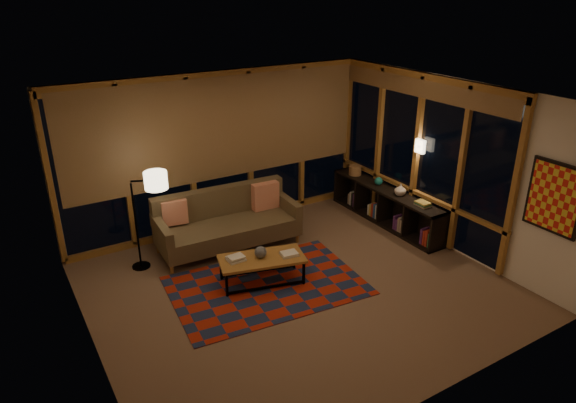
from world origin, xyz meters
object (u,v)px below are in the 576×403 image
sofa (228,222)px  coffee_table (262,270)px  bookshelf (386,206)px  floor_lamp (136,221)px

sofa → coffee_table: (-0.05, -1.21, -0.26)m
bookshelf → coffee_table: bearing=-167.8°
sofa → floor_lamp: (-1.41, 0.13, 0.31)m
sofa → bookshelf: 2.87m
sofa → bookshelf: size_ratio=0.87×
coffee_table → floor_lamp: bearing=150.3°
coffee_table → floor_lamp: size_ratio=0.79×
coffee_table → bookshelf: 2.92m
coffee_table → bookshelf: (2.85, 0.62, 0.12)m
sofa → coffee_table: sofa is taller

